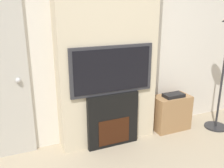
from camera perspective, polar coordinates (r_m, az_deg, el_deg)
name	(u,v)px	position (r m, az deg, el deg)	size (l,w,h in m)	color
wall_back	(102,40)	(3.28, -2.22, 10.03)	(6.00, 0.06, 2.70)	silver
chimney_breast	(107,42)	(3.12, -1.05, 9.66)	(1.29, 0.29, 2.70)	beige
fireplace	(112,119)	(3.28, 0.01, -8.09)	(0.69, 0.15, 0.72)	black
television	(112,70)	(3.05, 0.02, 3.23)	(1.08, 0.07, 0.60)	#2D2D33
floor_lamp	(224,66)	(3.86, 24.21, 3.87)	(0.33, 0.33, 1.66)	#262628
media_stand	(171,112)	(3.82, 13.34, -6.24)	(0.54, 0.31, 0.57)	#997047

